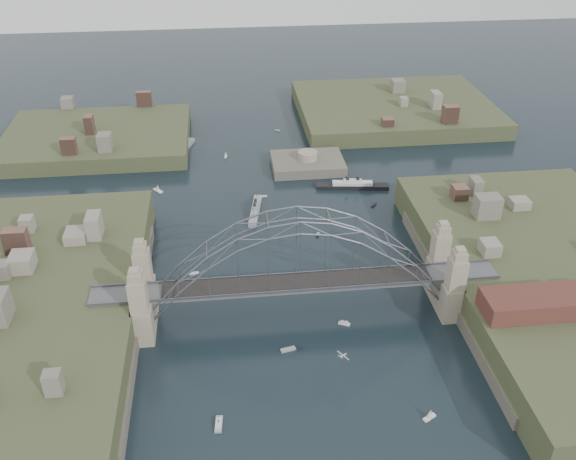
{
  "coord_description": "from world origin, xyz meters",
  "views": [
    {
      "loc": [
        -13.59,
        -101.7,
        84.31
      ],
      "look_at": [
        0.0,
        18.0,
        10.0
      ],
      "focal_mm": 38.61,
      "sensor_mm": 36.0,
      "label": 1
    }
  ],
  "objects_px": {
    "fort_island": "(307,169)",
    "wharf_shed": "(534,303)",
    "naval_cruiser_far": "(184,148)",
    "naval_cruiser_near": "(255,210)",
    "ocean_liner": "(352,186)",
    "bridge": "(298,267)"
  },
  "relations": [
    {
      "from": "bridge",
      "to": "wharf_shed",
      "type": "distance_m",
      "value": 46.23
    },
    {
      "from": "bridge",
      "to": "wharf_shed",
      "type": "bearing_deg",
      "value": -17.65
    },
    {
      "from": "naval_cruiser_near",
      "to": "ocean_liner",
      "type": "height_order",
      "value": "ocean_liner"
    },
    {
      "from": "bridge",
      "to": "ocean_liner",
      "type": "xyz_separation_m",
      "value": [
        23.06,
        55.15,
        -11.52
      ]
    },
    {
      "from": "naval_cruiser_near",
      "to": "ocean_liner",
      "type": "xyz_separation_m",
      "value": [
        29.04,
        10.99,
        0.05
      ]
    },
    {
      "from": "bridge",
      "to": "fort_island",
      "type": "height_order",
      "value": "bridge"
    },
    {
      "from": "naval_cruiser_far",
      "to": "naval_cruiser_near",
      "type": "bearing_deg",
      "value": -64.68
    },
    {
      "from": "wharf_shed",
      "to": "naval_cruiser_far",
      "type": "xyz_separation_m",
      "value": [
        -70.44,
        101.41,
        -9.18
      ]
    },
    {
      "from": "wharf_shed",
      "to": "naval_cruiser_near",
      "type": "distance_m",
      "value": 77.24
    },
    {
      "from": "bridge",
      "to": "naval_cruiser_near",
      "type": "relative_size",
      "value": 5.16
    },
    {
      "from": "bridge",
      "to": "fort_island",
      "type": "distance_m",
      "value": 72.14
    },
    {
      "from": "wharf_shed",
      "to": "naval_cruiser_near",
      "type": "xyz_separation_m",
      "value": [
        -49.98,
        58.16,
        -9.25
      ]
    },
    {
      "from": "fort_island",
      "to": "wharf_shed",
      "type": "bearing_deg",
      "value": -69.15
    },
    {
      "from": "bridge",
      "to": "wharf_shed",
      "type": "xyz_separation_m",
      "value": [
        44.0,
        -14.0,
        -2.32
      ]
    },
    {
      "from": "naval_cruiser_far",
      "to": "ocean_liner",
      "type": "relative_size",
      "value": 0.73
    },
    {
      "from": "fort_island",
      "to": "naval_cruiser_near",
      "type": "relative_size",
      "value": 1.35
    },
    {
      "from": "naval_cruiser_near",
      "to": "naval_cruiser_far",
      "type": "distance_m",
      "value": 47.85
    },
    {
      "from": "fort_island",
      "to": "naval_cruiser_near",
      "type": "distance_m",
      "value": 31.5
    },
    {
      "from": "wharf_shed",
      "to": "naval_cruiser_near",
      "type": "height_order",
      "value": "wharf_shed"
    },
    {
      "from": "naval_cruiser_far",
      "to": "ocean_liner",
      "type": "xyz_separation_m",
      "value": [
        49.5,
        -32.26,
        -0.02
      ]
    },
    {
      "from": "naval_cruiser_far",
      "to": "fort_island",
      "type": "bearing_deg",
      "value": -24.37
    },
    {
      "from": "naval_cruiser_far",
      "to": "bridge",
      "type": "bearing_deg",
      "value": -73.17
    }
  ]
}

